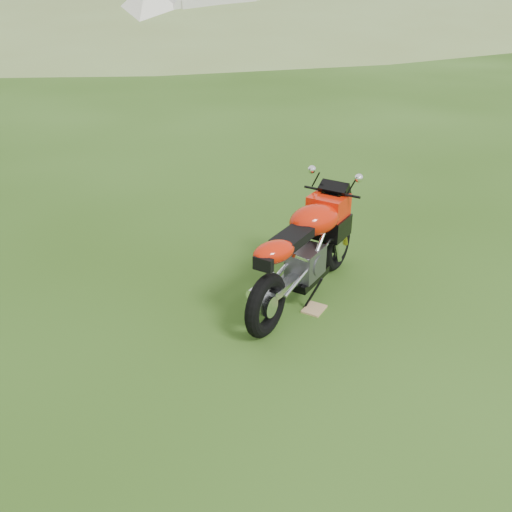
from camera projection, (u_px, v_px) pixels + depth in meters
ground at (298, 330)px, 5.82m from camera, size 120.00×120.00×0.00m
hillside at (215, 15)px, 47.40m from camera, size 80.00×64.00×8.00m
hedgerow at (215, 15)px, 47.40m from camera, size 36.00×1.20×8.60m
sport_motorcycle at (305, 245)px, 6.10m from camera, size 2.24×1.35×1.32m
plywood_board at (314, 309)px, 6.16m from camera, size 0.32×0.29×0.02m
tent_right at (149, 20)px, 24.88m from camera, size 3.57×3.57×2.79m
caravan at (210, 23)px, 26.58m from camera, size 4.81×2.28×2.22m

